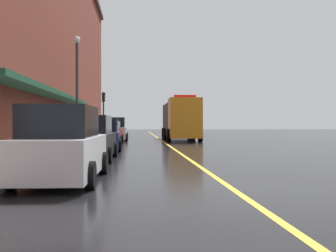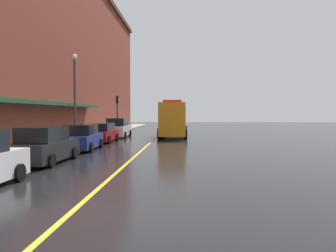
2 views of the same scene
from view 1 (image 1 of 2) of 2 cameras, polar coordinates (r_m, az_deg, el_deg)
ground_plane at (r=33.74m, az=-0.81°, el=-2.06°), size 112.00×112.00×0.00m
sidewalk_left at (r=33.91m, az=-11.33°, el=-1.93°), size 2.40×70.00×0.15m
lane_center_stripe at (r=33.74m, az=-0.81°, el=-2.05°), size 0.16×70.00×0.01m
parked_car_0 at (r=10.92m, az=-14.30°, el=-2.74°), size 2.10×4.66×1.91m
parked_car_1 at (r=16.81m, az=-10.80°, el=-1.81°), size 2.14×4.81×1.77m
parked_car_2 at (r=22.66m, az=-9.04°, el=-1.31°), size 2.17×4.66×1.68m
parked_car_3 at (r=28.62m, az=-8.25°, el=-1.01°), size 2.04×4.84×1.59m
parked_car_4 at (r=34.42m, az=-7.33°, el=-0.54°), size 2.15×4.91×1.90m
utility_truck at (r=35.59m, az=1.69°, el=0.86°), size 2.81×9.50×3.62m
parking_meter_0 at (r=20.76m, az=-13.30°, el=-0.74°), size 0.14×0.18×1.33m
parking_meter_1 at (r=28.34m, az=-10.94°, el=-0.41°), size 0.14×0.18×1.33m
parking_meter_2 at (r=28.98m, az=-10.80°, el=-0.39°), size 0.14×0.18×1.33m
street_lamp_left at (r=27.79m, az=-12.37°, el=6.47°), size 0.44×0.44×6.94m
traffic_light_near at (r=41.45m, az=-8.82°, el=2.78°), size 0.38×0.36×4.30m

